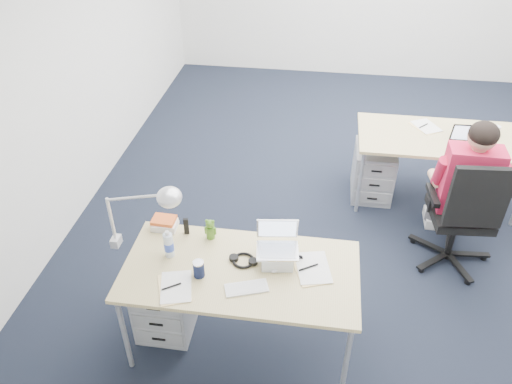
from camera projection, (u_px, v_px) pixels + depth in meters
floor at (381, 208)px, 5.10m from camera, size 7.00×7.00×0.00m
room at (412, 44)px, 4.10m from camera, size 6.02×7.02×2.80m
desk_near at (241, 274)px, 3.40m from camera, size 1.60×0.80×0.73m
desk_far at (441, 141)px, 4.86m from camera, size 1.60×0.80×0.73m
office_chair at (456, 233)px, 4.30m from camera, size 0.76×0.76×1.12m
seated_person at (462, 186)px, 4.24m from camera, size 0.43×0.75×1.36m
drawer_pedestal_near at (167, 298)px, 3.77m from camera, size 0.40×0.50×0.55m
drawer_pedestal_far at (373, 171)px, 5.16m from camera, size 0.40×0.50×0.55m
silver_laptop at (278, 247)px, 3.33m from camera, size 0.31×0.26×0.30m
wireless_keyboard at (247, 288)px, 3.23m from camera, size 0.30×0.20×0.01m
computer_mouse at (275, 269)px, 3.36m from camera, size 0.08×0.10×0.03m
headphones at (243, 260)px, 3.42m from camera, size 0.22×0.18×0.03m
can_koozie at (199, 269)px, 3.29m from camera, size 0.08×0.08×0.12m
water_bottle at (169, 244)px, 3.42m from camera, size 0.09×0.09×0.22m
bear_figurine at (210, 229)px, 3.59m from camera, size 0.10×0.09×0.17m
book_stack at (165, 223)px, 3.70m from camera, size 0.21×0.17×0.08m
cordless_phone at (186, 226)px, 3.63m from camera, size 0.04×0.03×0.14m
papers_left at (174, 288)px, 3.23m from camera, size 0.27×0.33×0.01m
papers_right at (311, 269)px, 3.37m from camera, size 0.29×0.35×0.01m
sunglasses at (295, 258)px, 3.45m from camera, size 0.11×0.05×0.02m
desk_lamp at (134, 216)px, 3.39m from camera, size 0.52×0.26×0.56m
dark_laptop at (469, 138)px, 4.61m from camera, size 0.29×0.28×0.21m
far_cup at (497, 131)px, 4.83m from camera, size 0.07×0.07×0.09m
far_papers at (425, 127)px, 4.98m from camera, size 0.31×0.35×0.01m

